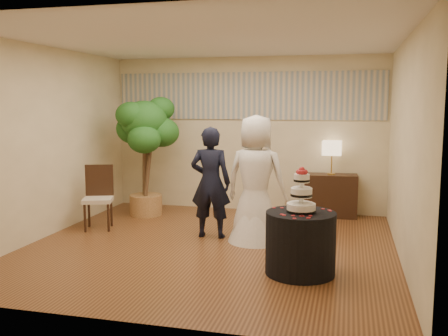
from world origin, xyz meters
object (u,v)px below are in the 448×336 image
(groom, at_px, (211,182))
(table_lamp, at_px, (332,158))
(wedding_cake, at_px, (301,190))
(ficus_tree, at_px, (145,155))
(side_chair, at_px, (98,198))
(bride, at_px, (256,179))
(console, at_px, (331,195))
(cake_table, at_px, (300,243))

(groom, relative_size, table_lamp, 2.82)
(wedding_cake, relative_size, ficus_tree, 0.25)
(side_chair, bearing_deg, bride, -20.88)
(groom, xyz_separation_m, wedding_cake, (1.44, -1.29, 0.18))
(groom, distance_m, bride, 0.70)
(bride, bearing_deg, wedding_cake, 130.79)
(table_lamp, bearing_deg, side_chair, -153.07)
(groom, distance_m, wedding_cake, 1.94)
(groom, bearing_deg, console, -135.50)
(bride, xyz_separation_m, cake_table, (0.75, -1.23, -0.54))
(table_lamp, xyz_separation_m, side_chair, (-3.51, -1.78, -0.54))
(wedding_cake, distance_m, table_lamp, 3.09)
(bride, distance_m, wedding_cake, 1.44)
(wedding_cake, xyz_separation_m, side_chair, (-3.28, 1.30, -0.49))
(groom, bearing_deg, cake_table, 135.65)
(groom, relative_size, bride, 0.90)
(bride, relative_size, side_chair, 1.81)
(wedding_cake, distance_m, ficus_tree, 3.80)
(groom, distance_m, console, 2.49)
(console, height_order, side_chair, side_chair)
(table_lamp, relative_size, ficus_tree, 0.27)
(cake_table, relative_size, side_chair, 0.81)
(cake_table, bearing_deg, wedding_cake, 0.00)
(cake_table, distance_m, table_lamp, 3.16)
(table_lamp, bearing_deg, bride, -117.89)
(cake_table, xyz_separation_m, console, (0.23, 3.08, 0.01))
(wedding_cake, relative_size, side_chair, 0.53)
(console, bearing_deg, cake_table, -97.22)
(table_lamp, distance_m, side_chair, 3.97)
(ficus_tree, bearing_deg, console, 12.15)
(console, relative_size, side_chair, 0.89)
(bride, height_order, console, bride)
(cake_table, bearing_deg, groom, 138.23)
(bride, height_order, table_lamp, bride)
(console, xyz_separation_m, table_lamp, (0.00, 0.00, 0.66))
(groom, height_order, wedding_cake, groom)
(groom, distance_m, cake_table, 1.98)
(wedding_cake, height_order, side_chair, wedding_cake)
(cake_table, relative_size, wedding_cake, 1.53)
(ficus_tree, xyz_separation_m, side_chair, (-0.34, -1.10, -0.56))
(cake_table, xyz_separation_m, ficus_tree, (-2.94, 2.40, 0.70))
(side_chair, bearing_deg, wedding_cake, -40.86)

